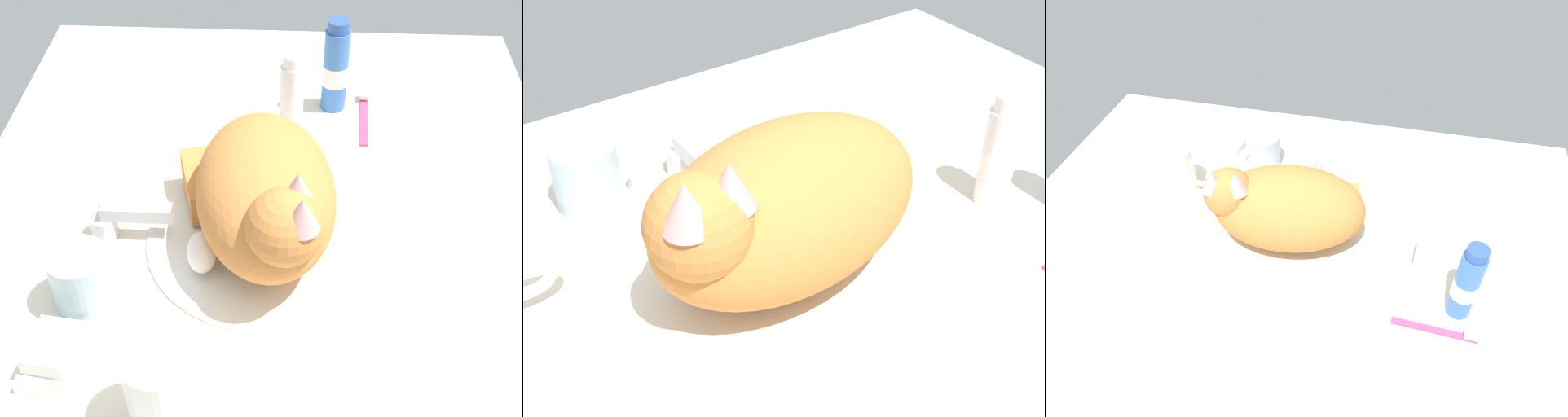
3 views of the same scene
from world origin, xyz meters
TOP-DOWN VIEW (x-y plane):
  - ground_plane at (0.00, 0.00)cm, footprint 110.00×82.50cm
  - sink_basin at (0.00, 0.00)cm, footprint 30.45×30.45cm
  - faucet at (0.00, 19.18)cm, footprint 13.30×10.80cm
  - cat at (-1.01, 0.03)cm, footprint 29.32×22.22cm
  - coffee_mug at (-25.55, 8.95)cm, footprint 11.70×7.21cm
  - rinse_cup at (-11.00, 20.77)cm, footprint 7.00×7.00cm
  - soap_dish at (-19.70, 22.05)cm, footprint 9.00×6.40cm
  - soap_bar at (-19.70, 22.05)cm, footprint 6.93×5.48cm
  - toothpaste_bottle at (24.57, -2.77)cm, footprint 3.60×3.60cm
  - mouthwash_bottle at (30.68, -9.40)cm, footprint 4.00×4.00cm
  - toothbrush at (27.95, -14.26)cm, footprint 13.57×2.07cm

SIDE VIEW (x-z plane):
  - ground_plane at x=0.00cm, z-range -3.00..0.00cm
  - sink_basin at x=0.00cm, z-range 0.00..0.93cm
  - toothbrush at x=27.95cm, z-range -0.27..1.33cm
  - soap_dish at x=-19.70cm, z-range 0.00..1.20cm
  - faucet at x=0.00cm, z-range -0.29..4.73cm
  - soap_bar at x=-19.70cm, z-range 1.20..3.32cm
  - rinse_cup at x=-11.00cm, z-range 0.00..7.36cm
  - coffee_mug at x=-25.55cm, z-range 0.00..9.97cm
  - toothpaste_bottle at x=24.57cm, z-range -0.45..12.22cm
  - mouthwash_bottle at x=30.68cm, z-range -0.48..14.58cm
  - cat at x=-1.01cm, z-range -0.03..16.71cm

